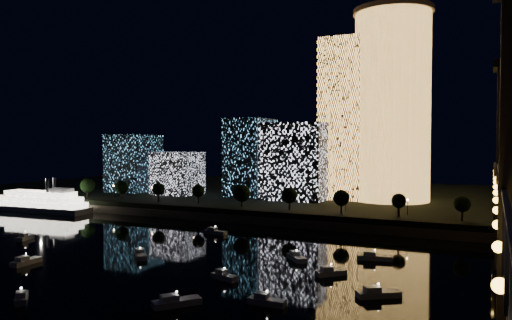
{
  "coord_description": "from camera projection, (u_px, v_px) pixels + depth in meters",
  "views": [
    {
      "loc": [
        58.96,
        -85.26,
        30.27
      ],
      "look_at": [
        -8.08,
        55.0,
        24.84
      ],
      "focal_mm": 35.0,
      "sensor_mm": 36.0,
      "label": 1
    }
  ],
  "objects": [
    {
      "name": "ground",
      "position": [
        177.0,
        289.0,
        103.34
      ],
      "size": [
        520.0,
        520.0,
        0.0
      ],
      "primitive_type": "plane",
      "color": "black",
      "rests_on": "ground"
    },
    {
      "name": "seawall",
      "position": [
        309.0,
        223.0,
        177.23
      ],
      "size": [
        420.0,
        6.0,
        3.0
      ],
      "primitive_type": "cube",
      "color": "#6B5E4C",
      "rests_on": "ground"
    },
    {
      "name": "tower_rectangular",
      "position": [
        348.0,
        119.0,
        224.78
      ],
      "size": [
        22.47,
        22.47,
        71.48
      ],
      "primitive_type": "cube",
      "color": "#FFB351",
      "rests_on": "far_bank"
    },
    {
      "name": "riverboat",
      "position": [
        37.0,
        202.0,
        219.02
      ],
      "size": [
        52.07,
        13.97,
        15.52
      ],
      "color": "silver",
      "rests_on": "ground"
    },
    {
      "name": "street_lamps",
      "position": [
        240.0,
        195.0,
        202.44
      ],
      "size": [
        132.7,
        0.7,
        5.65
      ],
      "color": "black",
      "rests_on": "far_bank"
    },
    {
      "name": "motorboats",
      "position": [
        174.0,
        268.0,
        116.67
      ],
      "size": [
        118.11,
        84.14,
        2.78
      ],
      "color": "silver",
      "rests_on": "ground"
    },
    {
      "name": "far_bank",
      "position": [
        362.0,
        198.0,
        247.53
      ],
      "size": [
        420.0,
        160.0,
        5.0
      ],
      "primitive_type": "cube",
      "color": "black",
      "rests_on": "ground"
    },
    {
      "name": "tower_cylindrical",
      "position": [
        392.0,
        105.0,
        216.01
      ],
      "size": [
        34.0,
        34.0,
        82.74
      ],
      "color": "#FFB351",
      "rests_on": "far_bank"
    },
    {
      "name": "esplanade_trees",
      "position": [
        222.0,
        192.0,
        199.18
      ],
      "size": [
        166.03,
        6.87,
        8.93
      ],
      "color": "black",
      "rests_on": "far_bank"
    },
    {
      "name": "midrise_blocks",
      "position": [
        227.0,
        162.0,
        238.84
      ],
      "size": [
        114.24,
        31.93,
        36.7
      ],
      "color": "white",
      "rests_on": "far_bank"
    }
  ]
}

